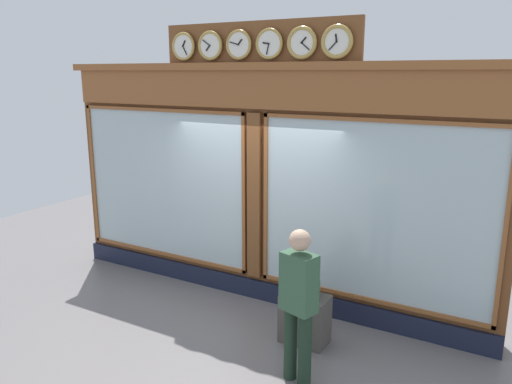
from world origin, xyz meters
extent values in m
cube|color=brown|center=(0.00, -0.15, 1.61)|extent=(6.51, 0.30, 3.22)
cube|color=#191E33|center=(0.00, 0.02, 0.14)|extent=(6.51, 0.08, 0.28)
cube|color=brown|center=(0.00, 0.04, 2.98)|extent=(6.38, 0.08, 0.50)
cube|color=brown|center=(0.00, 0.02, 3.27)|extent=(6.64, 0.20, 0.10)
cube|color=silver|center=(-1.65, 0.01, 1.51)|extent=(2.91, 0.02, 2.23)
cube|color=brown|center=(-1.65, 0.04, 2.65)|extent=(3.01, 0.04, 0.05)
cube|color=brown|center=(-1.65, 0.04, 0.37)|extent=(3.01, 0.04, 0.05)
cube|color=brown|center=(-3.13, 0.04, 1.51)|extent=(0.05, 0.04, 2.33)
cube|color=brown|center=(-0.18, 0.04, 1.51)|extent=(0.05, 0.04, 2.33)
cube|color=silver|center=(1.65, 0.01, 1.51)|extent=(2.91, 0.02, 2.23)
cube|color=brown|center=(1.65, 0.04, 2.65)|extent=(3.01, 0.04, 0.05)
cube|color=brown|center=(1.65, 0.04, 0.37)|extent=(3.01, 0.04, 0.05)
cube|color=brown|center=(3.13, 0.04, 1.51)|extent=(0.05, 0.04, 2.33)
cube|color=brown|center=(0.18, 0.04, 1.51)|extent=(0.05, 0.04, 2.33)
cube|color=brown|center=(0.00, 0.03, 1.51)|extent=(0.20, 0.10, 2.33)
cube|color=brown|center=(0.00, -0.02, 3.55)|extent=(2.85, 0.06, 0.59)
cylinder|color=white|center=(-1.13, 0.06, 3.55)|extent=(0.32, 0.02, 0.32)
torus|color=#B79347|center=(-1.13, 0.06, 3.55)|extent=(0.40, 0.05, 0.40)
cube|color=black|center=(-1.12, 0.07, 3.59)|extent=(0.03, 0.01, 0.09)
cube|color=black|center=(-1.08, 0.07, 3.50)|extent=(0.10, 0.01, 0.11)
sphere|color=black|center=(-1.13, 0.08, 3.55)|extent=(0.02, 0.02, 0.02)
cylinder|color=white|center=(-0.68, 0.06, 3.55)|extent=(0.32, 0.02, 0.32)
torus|color=#B79347|center=(-0.68, 0.06, 3.55)|extent=(0.40, 0.05, 0.40)
cube|color=black|center=(-0.71, 0.07, 3.58)|extent=(0.07, 0.01, 0.07)
cube|color=black|center=(-0.73, 0.07, 3.51)|extent=(0.11, 0.01, 0.09)
sphere|color=black|center=(-0.68, 0.08, 3.55)|extent=(0.02, 0.02, 0.02)
cylinder|color=white|center=(-0.23, 0.06, 3.55)|extent=(0.32, 0.02, 0.32)
torus|color=#B79347|center=(-0.23, 0.06, 3.55)|extent=(0.39, 0.04, 0.39)
cube|color=black|center=(-0.18, 0.07, 3.56)|extent=(0.09, 0.01, 0.03)
cube|color=black|center=(-0.21, 0.07, 3.48)|extent=(0.04, 0.01, 0.13)
sphere|color=black|center=(-0.23, 0.08, 3.55)|extent=(0.02, 0.02, 0.02)
cylinder|color=white|center=(0.23, 0.06, 3.55)|extent=(0.32, 0.02, 0.32)
torus|color=#B79347|center=(0.23, 0.06, 3.55)|extent=(0.39, 0.04, 0.39)
cube|color=black|center=(0.20, 0.07, 3.58)|extent=(0.07, 0.01, 0.08)
cube|color=black|center=(0.29, 0.07, 3.57)|extent=(0.13, 0.01, 0.05)
sphere|color=black|center=(0.23, 0.08, 3.55)|extent=(0.02, 0.02, 0.02)
cylinder|color=white|center=(0.68, 0.06, 3.55)|extent=(0.32, 0.02, 0.32)
torus|color=#B79347|center=(0.68, 0.06, 3.55)|extent=(0.39, 0.04, 0.39)
cube|color=black|center=(0.71, 0.07, 3.52)|extent=(0.07, 0.01, 0.08)
cube|color=black|center=(0.73, 0.07, 3.59)|extent=(0.12, 0.01, 0.09)
sphere|color=black|center=(0.68, 0.08, 3.55)|extent=(0.02, 0.02, 0.02)
cylinder|color=white|center=(1.13, 0.06, 3.55)|extent=(0.32, 0.02, 0.32)
torus|color=#B79347|center=(1.13, 0.06, 3.55)|extent=(0.39, 0.04, 0.39)
cube|color=black|center=(1.11, 0.07, 3.59)|extent=(0.06, 0.01, 0.08)
cube|color=black|center=(1.10, 0.07, 3.49)|extent=(0.08, 0.01, 0.12)
sphere|color=black|center=(1.13, 0.08, 3.55)|extent=(0.02, 0.02, 0.02)
cylinder|color=#1C2F21|center=(-1.29, 1.53, 0.41)|extent=(0.14, 0.14, 0.82)
cylinder|color=#1C2F21|center=(-1.48, 1.59, 0.41)|extent=(0.14, 0.14, 0.82)
cube|color=#33563D|center=(-1.39, 1.56, 1.13)|extent=(0.41, 0.32, 0.62)
sphere|color=tan|center=(-1.39, 1.56, 1.58)|extent=(0.22, 0.22, 0.22)
cube|color=#4C4742|center=(-1.12, 0.78, 0.30)|extent=(0.56, 0.36, 0.60)
sphere|color=#285623|center=(-1.12, 0.78, 0.77)|extent=(0.35, 0.35, 0.35)
camera|label=1|loc=(-3.32, 5.85, 3.20)|focal=34.99mm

